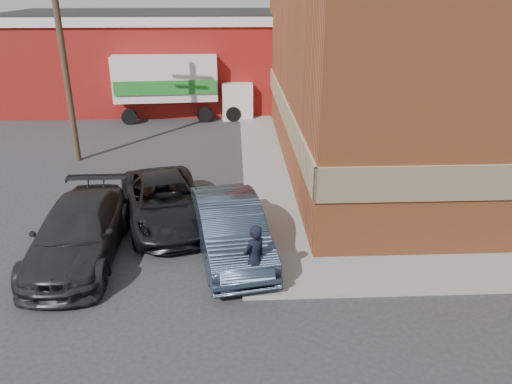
# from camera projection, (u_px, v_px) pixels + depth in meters

# --- Properties ---
(ground) EXTENTS (90.00, 90.00, 0.00)m
(ground) POSITION_uv_depth(u_px,v_px,m) (259.00, 262.00, 13.90)
(ground) COLOR #28282B
(ground) RESTS_ON ground
(brick_building) EXTENTS (14.25, 18.25, 9.36)m
(brick_building) POSITION_uv_depth(u_px,v_px,m) (453.00, 48.00, 20.71)
(brick_building) COLOR #AA532B
(brick_building) RESTS_ON ground
(sidewalk_west) EXTENTS (1.80, 18.00, 0.12)m
(sidewalk_west) POSITION_uv_depth(u_px,v_px,m) (263.00, 156.00, 22.19)
(sidewalk_west) COLOR gray
(sidewalk_west) RESTS_ON ground
(warehouse) EXTENTS (16.30, 8.30, 5.60)m
(warehouse) POSITION_uv_depth(u_px,v_px,m) (147.00, 59.00, 30.97)
(warehouse) COLOR maroon
(warehouse) RESTS_ON ground
(utility_pole) EXTENTS (2.00, 0.26, 9.00)m
(utility_pole) POSITION_uv_depth(u_px,v_px,m) (62.00, 48.00, 20.04)
(utility_pole) COLOR #453122
(utility_pole) RESTS_ON ground
(man) EXTENTS (0.78, 0.74, 1.80)m
(man) POSITION_uv_depth(u_px,v_px,m) (254.00, 259.00, 12.07)
(man) COLOR black
(man) RESTS_ON sidewalk_south
(sedan) EXTENTS (2.61, 5.20, 1.64)m
(sedan) POSITION_uv_depth(u_px,v_px,m) (230.00, 228.00, 14.01)
(sedan) COLOR #303D51
(sedan) RESTS_ON ground
(suv_a) EXTENTS (3.76, 5.73, 1.47)m
(suv_a) POSITION_uv_depth(u_px,v_px,m) (165.00, 201.00, 15.96)
(suv_a) COLOR black
(suv_a) RESTS_ON ground
(suv_b) EXTENTS (2.32, 5.46, 1.57)m
(suv_b) POSITION_uv_depth(u_px,v_px,m) (78.00, 233.00, 13.85)
(suv_b) COLOR #242426
(suv_b) RESTS_ON ground
(box_truck) EXTENTS (7.41, 2.69, 3.59)m
(box_truck) POSITION_uv_depth(u_px,v_px,m) (179.00, 82.00, 27.72)
(box_truck) COLOR silver
(box_truck) RESTS_ON ground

